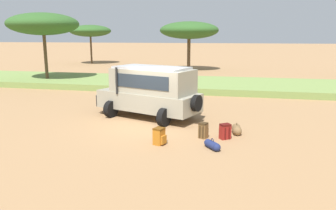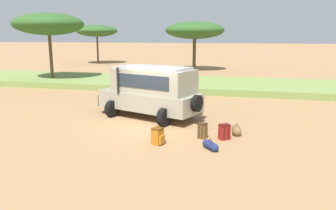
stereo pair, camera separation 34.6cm
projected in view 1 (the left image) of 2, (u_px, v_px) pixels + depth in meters
The scene contains 11 objects.
ground_plane at pixel (150, 125), 14.36m from camera, with size 320.00×320.00×0.00m, color #9E754C.
grass_bank at pixel (190, 84), 25.04m from camera, with size 120.00×7.00×0.44m.
safari_vehicle at pixel (150, 91), 15.45m from camera, with size 5.43×3.70×2.44m.
backpack_beside_front_wheel at pixel (203, 131), 12.50m from camera, with size 0.38×0.42×0.61m.
backpack_cluster_center at pixel (225, 132), 12.40m from camera, with size 0.48×0.48×0.59m.
backpack_near_rear_wheel at pixel (159, 136), 11.75m from camera, with size 0.49×0.46×0.62m.
duffel_bag_low_black_case at pixel (237, 129), 13.07m from camera, with size 0.41×0.84×0.45m.
duffel_bag_soft_canvas at pixel (212, 145), 11.31m from camera, with size 0.61×0.70×0.38m.
acacia_tree_far_left at pixel (90, 31), 44.98m from camera, with size 5.67×5.70×5.29m.
acacia_tree_left_mid at pixel (43, 24), 25.64m from camera, with size 5.52×5.41×5.61m.
acacia_tree_centre_back at pixel (189, 30), 36.34m from camera, with size 6.56×5.68×5.39m.
Camera 1 is at (3.79, -13.36, 3.85)m, focal length 35.00 mm.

